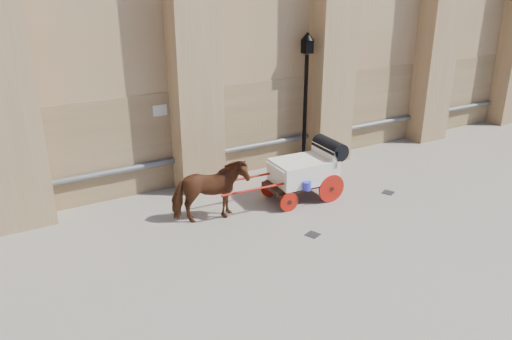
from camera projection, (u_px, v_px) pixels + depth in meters
ground at (290, 225)px, 13.21m from camera, size 90.00×90.00×0.00m
horse at (210, 192)px, 13.18m from camera, size 2.12×1.23×1.68m
carriage at (307, 168)px, 14.53m from camera, size 3.98×1.44×1.72m
street_lamp at (305, 97)px, 16.53m from camera, size 0.42×0.42×4.52m
drain_grate_near at (313, 235)px, 12.71m from camera, size 0.41×0.41×0.01m
drain_grate_far at (388, 192)px, 15.19m from camera, size 0.42×0.42×0.01m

